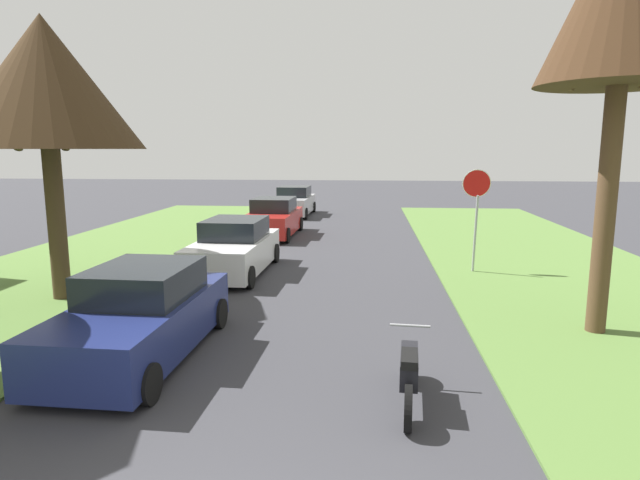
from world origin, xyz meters
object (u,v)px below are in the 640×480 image
Objects in this scene: parked_sedan_silver at (294,202)px; parked_motorcycle at (409,372)px; parked_sedan_white at (234,249)px; street_tree_left_mid_b at (45,84)px; parked_sedan_navy at (141,316)px; stop_sign_far at (476,198)px; parked_sedan_red at (273,219)px.

parked_motorcycle is at bearing -77.85° from parked_sedan_silver.
parked_sedan_white reaches higher than parked_motorcycle.
street_tree_left_mid_b is 1.46× the size of parked_sedan_white.
parked_sedan_navy is 2.17× the size of parked_motorcycle.
parked_motorcycle is (7.90, -4.67, -4.54)m from street_tree_left_mid_b.
stop_sign_far is 0.67× the size of parked_sedan_silver.
parked_sedan_navy is (-6.96, -7.04, -1.47)m from stop_sign_far.
parked_sedan_white is 6.83m from parked_sedan_red.
parked_sedan_red reaches higher than parked_motorcycle.
parked_sedan_silver is at bearing 102.15° from parked_motorcycle.
parked_sedan_red is (3.36, 9.95, -4.30)m from street_tree_left_mid_b.
stop_sign_far is 0.67× the size of parked_sedan_navy.
parked_sedan_white is 13.94m from parked_sedan_silver.
parked_motorcycle is (4.54, -14.62, -0.24)m from parked_sedan_red.
parked_sedan_red is 15.31m from parked_motorcycle.
stop_sign_far is at bearing 73.71° from parked_motorcycle.
parked_sedan_navy and parked_sedan_white have the same top height.
parked_sedan_navy is 20.32m from parked_sedan_silver.
parked_sedan_red is 1.00× the size of parked_sedan_silver.
parked_sedan_white and parked_sedan_silver have the same top height.
street_tree_left_mid_b is 3.16× the size of parked_motorcycle.
street_tree_left_mid_b is 10.24m from parked_motorcycle.
street_tree_left_mid_b reaches higher than parked_motorcycle.
parked_motorcycle is at bearing -17.35° from parked_sedan_navy.
stop_sign_far is 11.39m from street_tree_left_mid_b.
parked_sedan_navy and parked_sedan_silver have the same top height.
parked_sedan_white is at bearing 89.86° from parked_sedan_navy.
parked_sedan_navy is 6.38m from parked_sedan_white.
parked_motorcycle is at bearing -30.58° from street_tree_left_mid_b.
parked_sedan_silver is (-0.13, 7.10, 0.00)m from parked_sedan_red.
stop_sign_far is at bearing 5.36° from parked_sedan_white.
stop_sign_far is 10.00m from parked_sedan_navy.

